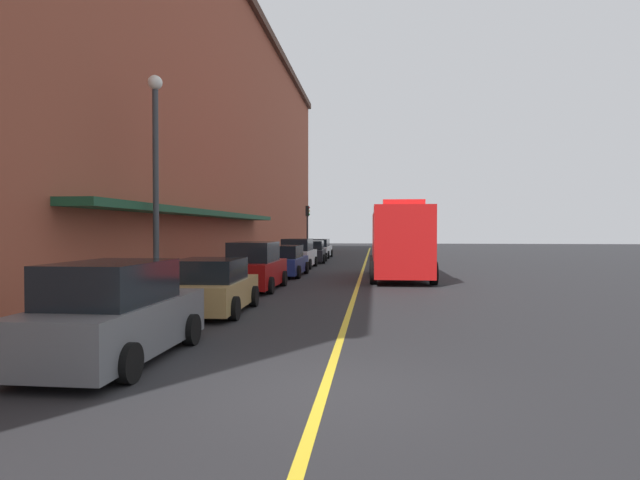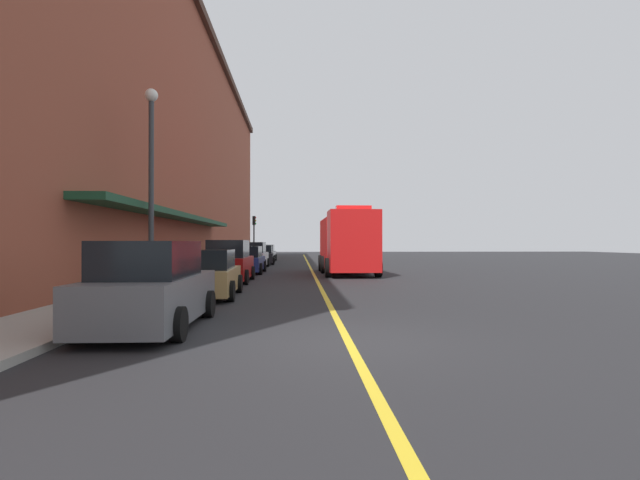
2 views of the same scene
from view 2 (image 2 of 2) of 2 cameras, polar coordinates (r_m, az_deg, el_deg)
name	(u,v)px [view 2 (image 2 of 2)]	position (r m, az deg, el deg)	size (l,w,h in m)	color
ground_plane	(310,267)	(33.51, -1.21, -3.36)	(112.00, 112.00, 0.00)	#232326
sidewalk_left	(223,267)	(33.90, -11.76, -3.19)	(2.40, 70.00, 0.15)	#9E9B93
lane_center_stripe	(310,267)	(33.51, -1.21, -3.35)	(0.16, 70.00, 0.01)	gold
brick_building_left	(141,141)	(34.86, -21.02, 11.21)	(9.62, 64.00, 17.45)	brown
parked_car_0	(152,288)	(10.30, -19.86, -5.53)	(2.02, 4.46, 1.81)	#595B60
parked_car_1	(205,275)	(15.69, -13.81, -4.14)	(2.22, 4.16, 1.55)	#A5844C
parked_car_2	(229,263)	(21.43, -11.03, -2.73)	(2.01, 4.50, 1.89)	maroon
parked_car_3	(246,260)	(27.56, -8.99, -2.47)	(2.10, 4.60, 1.57)	navy
parked_car_4	(253,256)	(33.21, -8.17, -1.93)	(2.11, 4.34, 1.81)	silver
parked_car_5	(262,255)	(38.54, -7.15, -1.86)	(2.22, 4.21, 1.56)	black
parked_car_6	(265,253)	(44.70, -6.74, -1.64)	(2.12, 4.69, 1.58)	silver
fire_truck	(347,243)	(26.69, 3.28, -0.40)	(2.97, 7.97, 3.66)	red
parking_meter_0	(247,251)	(41.27, -8.94, -1.31)	(0.14, 0.18, 1.33)	#4C4C51
parking_meter_1	(246,251)	(40.50, -9.06, -1.33)	(0.14, 0.18, 1.33)	#4C4C51
parking_meter_2	(230,253)	(31.40, -10.90, -1.63)	(0.14, 0.18, 1.33)	#4C4C51
street_lamp_left	(151,167)	(17.28, -19.90, 8.41)	(0.44, 0.44, 6.94)	#33383D
traffic_light_near	(254,229)	(47.56, -8.05, 1.35)	(0.38, 0.36, 4.30)	#232326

